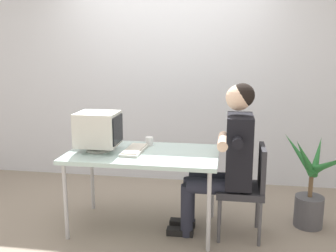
% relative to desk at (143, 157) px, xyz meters
% --- Properties ---
extents(ground_plane, '(12.00, 12.00, 0.00)m').
position_rel_desk_xyz_m(ground_plane, '(0.00, 0.00, -0.68)').
color(ground_plane, gray).
extents(wall_back, '(8.00, 0.10, 3.00)m').
position_rel_desk_xyz_m(wall_back, '(0.30, 1.40, 0.82)').
color(wall_back, silver).
rests_on(wall_back, ground_plane).
extents(desk, '(1.36, 0.77, 0.73)m').
position_rel_desk_xyz_m(desk, '(0.00, 0.00, 0.00)').
color(desk, '#B7B7BC').
rests_on(desk, ground_plane).
extents(crt_monitor, '(0.38, 0.33, 0.36)m').
position_rel_desk_xyz_m(crt_monitor, '(-0.41, -0.01, 0.25)').
color(crt_monitor, silver).
rests_on(crt_monitor, desk).
extents(keyboard, '(0.18, 0.42, 0.03)m').
position_rel_desk_xyz_m(keyboard, '(-0.08, 0.01, 0.07)').
color(keyboard, silver).
rests_on(keyboard, desk).
extents(office_chair, '(0.40, 0.40, 0.83)m').
position_rel_desk_xyz_m(office_chair, '(0.93, -0.01, -0.20)').
color(office_chair, '#4C4C51').
rests_on(office_chair, ground_plane).
extents(person_seated, '(0.73, 0.60, 1.37)m').
position_rel_desk_xyz_m(person_seated, '(0.76, -0.01, 0.07)').
color(person_seated, black).
rests_on(person_seated, ground_plane).
extents(potted_plant, '(0.67, 0.69, 0.91)m').
position_rel_desk_xyz_m(potted_plant, '(1.54, 0.28, -0.32)').
color(potted_plant, '#4C4C51').
rests_on(potted_plant, ground_plane).
extents(desk_mug, '(0.07, 0.08, 0.08)m').
position_rel_desk_xyz_m(desk_mug, '(0.01, 0.25, 0.09)').
color(desk_mug, white).
rests_on(desk_mug, desk).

